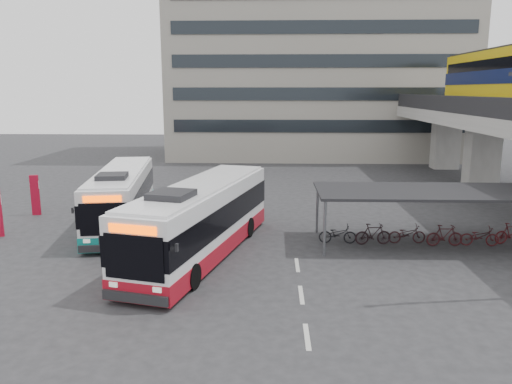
{
  "coord_description": "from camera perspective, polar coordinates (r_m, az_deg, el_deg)",
  "views": [
    {
      "loc": [
        1.48,
        -19.26,
        6.98
      ],
      "look_at": [
        0.66,
        4.97,
        2.0
      ],
      "focal_mm": 35.0,
      "sensor_mm": 36.0,
      "label": 1
    }
  ],
  "objects": [
    {
      "name": "office_block",
      "position": [
        55.72,
        6.89,
        17.21
      ],
      "size": [
        30.0,
        15.0,
        25.0
      ],
      "primitive_type": "cube",
      "color": "gray",
      "rests_on": "ground"
    },
    {
      "name": "pedestrian",
      "position": [
        21.25,
        -14.02,
        -5.69
      ],
      "size": [
        0.66,
        0.68,
        1.58
      ],
      "primitive_type": "imported",
      "rotation": [
        0.0,
        0.0,
        0.86
      ],
      "color": "black",
      "rests_on": "ground"
    },
    {
      "name": "ground",
      "position": [
        20.54,
        -2.33,
        -8.27
      ],
      "size": [
        120.0,
        120.0,
        0.0
      ],
      "primitive_type": "plane",
      "color": "#28282B",
      "rests_on": "ground"
    },
    {
      "name": "sign_totem_north",
      "position": [
        30.77,
        -23.93,
        -0.26
      ],
      "size": [
        0.5,
        0.22,
        2.29
      ],
      "rotation": [
        0.0,
        0.0,
        0.16
      ],
      "color": "#A00921",
      "rests_on": "ground"
    },
    {
      "name": "bike_shelter",
      "position": [
        23.98,
        18.84,
        -2.38
      ],
      "size": [
        10.0,
        4.0,
        2.54
      ],
      "color": "#595B60",
      "rests_on": "ground"
    },
    {
      "name": "bus_teal",
      "position": [
        27.09,
        -15.06,
        -0.57
      ],
      "size": [
        3.84,
        10.82,
        3.13
      ],
      "rotation": [
        0.0,
        0.0,
        0.15
      ],
      "color": "white",
      "rests_on": "ground"
    },
    {
      "name": "bus_main",
      "position": [
        21.34,
        -6.24,
        -3.2
      ],
      "size": [
        5.17,
        11.55,
        3.34
      ],
      "rotation": [
        0.0,
        0.0,
        -0.25
      ],
      "color": "white",
      "rests_on": "ground"
    },
    {
      "name": "road_markings",
      "position": [
        17.72,
        5.19,
        -11.61
      ],
      "size": [
        0.15,
        7.6,
        0.01
      ],
      "color": "beige",
      "rests_on": "ground"
    }
  ]
}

